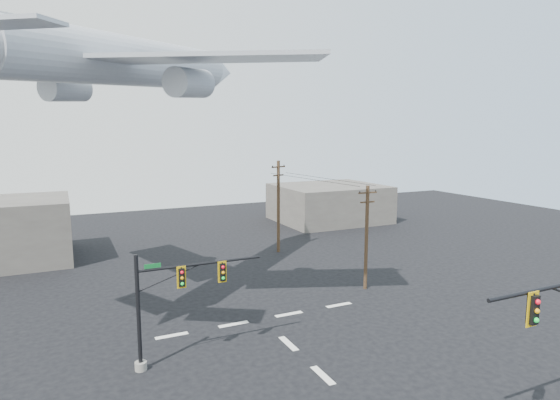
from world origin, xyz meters
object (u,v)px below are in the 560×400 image
utility_pole_b (278,205)px  airliner (126,62)px  utility_pole_a (367,236)px  signal_mast_far (168,304)px

utility_pole_b → airliner: size_ratio=0.38×
utility_pole_b → airliner: (-15.57, -9.68, 11.96)m
utility_pole_a → utility_pole_b: size_ratio=0.87×
signal_mast_far → utility_pole_a: utility_pole_a is taller
airliner → signal_mast_far: bearing=-131.2°
utility_pole_a → airliner: airliner is taller
signal_mast_far → airliner: bearing=91.9°
utility_pole_a → airliner: (-16.96, 3.69, 12.59)m
utility_pole_b → utility_pole_a: bearing=-106.8°
signal_mast_far → airliner: (-0.31, 9.33, 13.51)m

